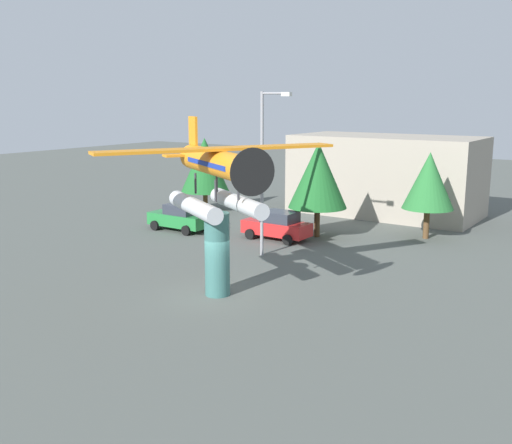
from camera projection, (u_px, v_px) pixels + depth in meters
ground_plane at (218, 295)px, 26.16m from camera, size 140.00×140.00×0.00m
display_pedestal at (217, 254)px, 25.78m from camera, size 1.10×1.10×3.67m
floatplane_monument at (217, 174)px, 24.95m from camera, size 7.05×9.53×4.00m
car_near_green at (180, 217)px, 38.75m from camera, size 4.20×2.02×1.76m
car_mid_red at (277, 225)px, 36.26m from camera, size 4.20×2.02×1.76m
streetlight_primary at (265, 164)px, 31.67m from camera, size 1.84×0.28×8.84m
storefront_building at (386, 175)px, 44.07m from camera, size 13.45×6.61×5.80m
tree_west at (205, 165)px, 45.05m from camera, size 3.68×3.68×5.60m
tree_east at (318, 175)px, 36.38m from camera, size 3.63×3.63×5.89m
tree_center_back at (429, 181)px, 35.99m from camera, size 3.12×3.12×5.33m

